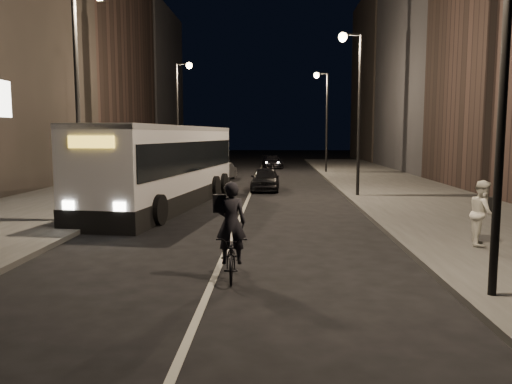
# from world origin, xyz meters

# --- Properties ---
(ground) EXTENTS (180.00, 180.00, 0.00)m
(ground) POSITION_xyz_m (0.00, 0.00, 0.00)
(ground) COLOR black
(ground) RESTS_ON ground
(sidewalk_right) EXTENTS (7.00, 70.00, 0.16)m
(sidewalk_right) POSITION_xyz_m (8.50, 14.00, 0.08)
(sidewalk_right) COLOR #373735
(sidewalk_right) RESTS_ON ground
(sidewalk_left) EXTENTS (7.00, 70.00, 0.16)m
(sidewalk_left) POSITION_xyz_m (-8.50, 14.00, 0.08)
(sidewalk_left) COLOR #373735
(sidewalk_left) RESTS_ON ground
(building_row_right) EXTENTS (8.00, 61.00, 21.00)m
(building_row_right) POSITION_xyz_m (16.00, 27.50, 10.50)
(building_row_right) COLOR black
(building_row_right) RESTS_ON ground
(building_row_left) EXTENTS (8.00, 61.00, 22.00)m
(building_row_left) POSITION_xyz_m (-16.00, 28.50, 11.00)
(building_row_left) COLOR black
(building_row_left) RESTS_ON ground
(streetlight_right_near) EXTENTS (1.20, 0.44, 8.12)m
(streetlight_right_near) POSITION_xyz_m (5.33, -4.00, 5.36)
(streetlight_right_near) COLOR black
(streetlight_right_near) RESTS_ON sidewalk_right
(streetlight_right_mid) EXTENTS (1.20, 0.44, 8.12)m
(streetlight_right_mid) POSITION_xyz_m (5.33, 12.00, 5.36)
(streetlight_right_mid) COLOR black
(streetlight_right_mid) RESTS_ON sidewalk_right
(streetlight_right_far) EXTENTS (1.20, 0.44, 8.12)m
(streetlight_right_far) POSITION_xyz_m (5.33, 28.00, 5.36)
(streetlight_right_far) COLOR black
(streetlight_right_far) RESTS_ON sidewalk_right
(streetlight_left_near) EXTENTS (1.20, 0.44, 8.12)m
(streetlight_left_near) POSITION_xyz_m (-5.33, 4.00, 5.36)
(streetlight_left_near) COLOR black
(streetlight_left_near) RESTS_ON sidewalk_left
(streetlight_left_far) EXTENTS (1.20, 0.44, 8.12)m
(streetlight_left_far) POSITION_xyz_m (-5.33, 22.00, 5.36)
(streetlight_left_far) COLOR black
(streetlight_left_far) RESTS_ON sidewalk_left
(city_bus) EXTENTS (4.61, 13.67, 3.62)m
(city_bus) POSITION_xyz_m (-3.60, 8.89, 1.97)
(city_bus) COLOR silver
(city_bus) RESTS_ON ground
(cyclist_on_bicycle) EXTENTS (0.83, 1.98, 2.23)m
(cyclist_on_bicycle) POSITION_xyz_m (0.40, -2.51, 0.74)
(cyclist_on_bicycle) COLOR black
(cyclist_on_bicycle) RESTS_ON ground
(pedestrian_woman) EXTENTS (0.93, 1.06, 1.83)m
(pedestrian_woman) POSITION_xyz_m (7.18, 0.44, 1.08)
(pedestrian_woman) COLOR silver
(pedestrian_woman) RESTS_ON sidewalk_right
(car_near) EXTENTS (1.67, 4.01, 1.36)m
(car_near) POSITION_xyz_m (0.80, 15.32, 0.68)
(car_near) COLOR black
(car_near) RESTS_ON ground
(car_mid) EXTENTS (1.82, 3.99, 1.27)m
(car_mid) POSITION_xyz_m (-2.39, 21.97, 0.63)
(car_mid) COLOR #343436
(car_mid) RESTS_ON ground
(car_far) EXTENTS (2.28, 4.44, 1.23)m
(car_far) POSITION_xyz_m (1.10, 34.92, 0.62)
(car_far) COLOR black
(car_far) RESTS_ON ground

